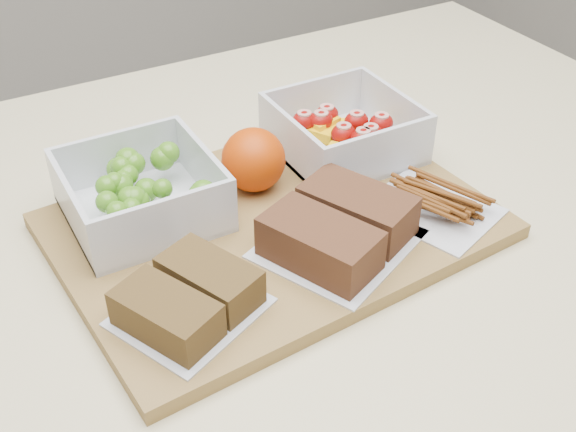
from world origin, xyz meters
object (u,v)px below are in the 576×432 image
at_px(sandwich_bag_left, 189,298).
at_px(cutting_board, 274,226).
at_px(pretzel_bag, 433,199).
at_px(orange, 253,160).
at_px(sandwich_bag_center, 339,227).
at_px(grape_container, 143,191).
at_px(fruit_container, 344,134).

bearing_deg(sandwich_bag_left, cutting_board, 33.23).
xyz_separation_m(sandwich_bag_left, pretzel_bag, (0.28, 0.02, -0.00)).
xyz_separation_m(orange, pretzel_bag, (0.14, -0.13, -0.02)).
relative_size(orange, sandwich_bag_center, 0.38).
xyz_separation_m(sandwich_bag_center, pretzel_bag, (0.11, 0.00, -0.01)).
relative_size(cutting_board, orange, 6.16).
xyz_separation_m(cutting_board, orange, (0.01, 0.06, 0.04)).
relative_size(cutting_board, grape_container, 2.91).
height_order(cutting_board, fruit_container, fruit_container).
bearing_deg(cutting_board, sandwich_bag_center, -66.43).
xyz_separation_m(fruit_container, pretzel_bag, (0.02, -0.14, -0.01)).
relative_size(grape_container, sandwich_bag_center, 0.80).
distance_m(cutting_board, pretzel_bag, 0.16).
height_order(fruit_container, sandwich_bag_center, fruit_container).
bearing_deg(sandwich_bag_center, sandwich_bag_left, -173.96).
height_order(grape_container, sandwich_bag_left, grape_container).
xyz_separation_m(fruit_container, orange, (-0.12, -0.01, 0.01)).
height_order(grape_container, fruit_container, same).
relative_size(grape_container, orange, 2.12).
height_order(cutting_board, sandwich_bag_center, sandwich_bag_center).
height_order(cutting_board, sandwich_bag_left, sandwich_bag_left).
xyz_separation_m(orange, sandwich_bag_center, (0.03, -0.13, -0.01)).
bearing_deg(cutting_board, grape_container, 141.29).
xyz_separation_m(cutting_board, sandwich_bag_left, (-0.13, -0.08, 0.03)).
height_order(fruit_container, pretzel_bag, fruit_container).
relative_size(sandwich_bag_left, pretzel_bag, 0.98).
distance_m(grape_container, fruit_container, 0.24).
xyz_separation_m(cutting_board, sandwich_bag_center, (0.03, -0.07, 0.03)).
height_order(orange, pretzel_bag, orange).
relative_size(fruit_container, sandwich_bag_center, 0.80).
bearing_deg(cutting_board, orange, 77.10).
relative_size(sandwich_bag_left, sandwich_bag_center, 0.82).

